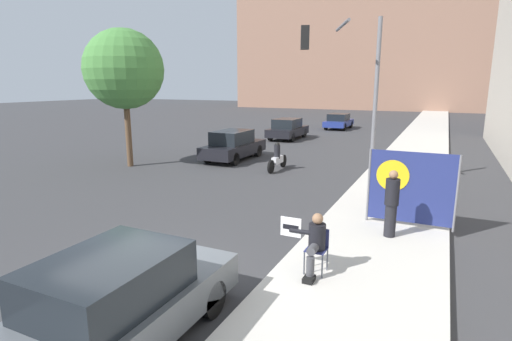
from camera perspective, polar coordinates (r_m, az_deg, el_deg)
name	(u,v)px	position (r m, az deg, el deg)	size (l,w,h in m)	color
ground_plane	(148,290)	(8.35, -15.13, -16.11)	(160.00, 160.00, 0.00)	#38383A
sidewalk_curb	(411,164)	(20.90, 21.31, 0.88)	(3.30, 90.00, 0.18)	beige
seated_protester	(314,242)	(8.10, 8.35, -10.03)	(0.95, 0.77, 1.24)	#474C56
jogger_on_sidewalk	(391,203)	(10.40, 18.79, -4.44)	(0.34, 0.34, 1.69)	black
pedestrian_behind	(392,181)	(12.83, 18.88, -1.44)	(0.34, 0.34, 1.65)	#334775
protest_banner	(410,187)	(11.27, 21.17, -2.28)	(2.24, 0.06, 2.01)	slate
traffic_light_pole	(350,74)	(15.64, 13.35, 13.27)	(2.77, 2.54, 6.11)	slate
parked_car_curbside	(117,303)	(6.52, -19.25, -17.41)	(1.81, 4.13, 1.52)	#565B60
car_on_road_nearest	(233,145)	(20.97, -3.27, 3.61)	(1.75, 4.36, 1.55)	black
car_on_road_midblock	(288,129)	(29.04, 4.53, 5.94)	(1.83, 4.20, 1.48)	black
car_on_road_distant	(339,121)	(36.42, 11.73, 6.92)	(1.82, 4.17, 1.36)	navy
motorcycle_on_road	(277,158)	(18.41, 3.06, 1.75)	(0.28, 2.11, 1.32)	silver
street_tree_near_curb	(124,70)	(19.98, -18.33, 13.54)	(3.67, 3.67, 6.42)	brown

